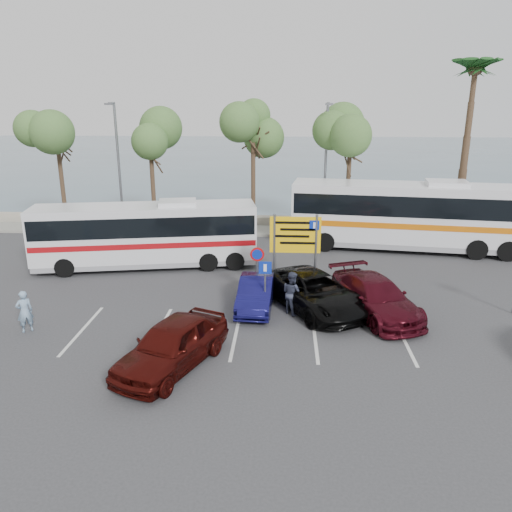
# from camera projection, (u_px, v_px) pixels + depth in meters

# --- Properties ---
(ground) EXTENTS (120.00, 120.00, 0.00)m
(ground) POSITION_uv_depth(u_px,v_px,m) (269.00, 323.00, 19.30)
(ground) COLOR #343436
(ground) RESTS_ON ground
(kerb_strip) EXTENTS (44.00, 2.40, 0.15)m
(kerb_strip) POSITION_uv_depth(u_px,v_px,m) (276.00, 231.00, 32.62)
(kerb_strip) COLOR gray
(kerb_strip) RESTS_ON ground
(seawall) EXTENTS (48.00, 0.80, 0.60)m
(seawall) POSITION_uv_depth(u_px,v_px,m) (277.00, 221.00, 34.46)
(seawall) COLOR gray
(seawall) RESTS_ON ground
(sea) EXTENTS (140.00, 140.00, 0.00)m
(sea) POSITION_uv_depth(u_px,v_px,m) (282.00, 157.00, 76.49)
(sea) COLOR #435D6B
(sea) RESTS_ON ground
(tree_far_left) EXTENTS (3.20, 3.20, 7.60)m
(tree_far_left) POSITION_uv_depth(u_px,v_px,m) (56.00, 132.00, 31.53)
(tree_far_left) COLOR #382619
(tree_far_left) RESTS_ON kerb_strip
(tree_left) EXTENTS (3.20, 3.20, 7.20)m
(tree_left) POSITION_uv_depth(u_px,v_px,m) (150.00, 138.00, 31.30)
(tree_left) COLOR #382619
(tree_left) RESTS_ON kerb_strip
(tree_mid) EXTENTS (3.20, 3.20, 8.00)m
(tree_mid) POSITION_uv_depth(u_px,v_px,m) (253.00, 127.00, 30.75)
(tree_mid) COLOR #382619
(tree_mid) RESTS_ON kerb_strip
(tree_right) EXTENTS (3.20, 3.20, 7.40)m
(tree_right) POSITION_uv_depth(u_px,v_px,m) (351.00, 136.00, 30.56)
(tree_right) COLOR #382619
(tree_right) RESTS_ON kerb_strip
(palm_tree) EXTENTS (4.80, 4.80, 11.20)m
(palm_tree) POSITION_uv_depth(u_px,v_px,m) (475.00, 71.00, 29.07)
(palm_tree) COLOR #382619
(palm_tree) RESTS_ON kerb_strip
(street_lamp_left) EXTENTS (0.45, 1.15, 8.01)m
(street_lamp_left) POSITION_uv_depth(u_px,v_px,m) (118.00, 161.00, 31.37)
(street_lamp_left) COLOR slate
(street_lamp_left) RESTS_ON kerb_strip
(street_lamp_right) EXTENTS (0.45, 1.15, 8.01)m
(street_lamp_right) POSITION_uv_depth(u_px,v_px,m) (326.00, 163.00, 30.65)
(street_lamp_right) COLOR slate
(street_lamp_right) RESTS_ON kerb_strip
(direction_sign) EXTENTS (2.20, 0.12, 3.60)m
(direction_sign) POSITION_uv_depth(u_px,v_px,m) (295.00, 241.00, 21.57)
(direction_sign) COLOR slate
(direction_sign) RESTS_ON ground
(sign_no_stop) EXTENTS (0.60, 0.08, 2.35)m
(sign_no_stop) POSITION_uv_depth(u_px,v_px,m) (257.00, 265.00, 21.14)
(sign_no_stop) COLOR slate
(sign_no_stop) RESTS_ON ground
(sign_parking) EXTENTS (0.50, 0.07, 2.25)m
(sign_parking) POSITION_uv_depth(u_px,v_px,m) (265.00, 280.00, 19.63)
(sign_parking) COLOR slate
(sign_parking) RESTS_ON ground
(lane_markings) EXTENTS (12.02, 4.20, 0.01)m
(lane_markings) POSITION_uv_depth(u_px,v_px,m) (238.00, 334.00, 18.41)
(lane_markings) COLOR silver
(lane_markings) RESTS_ON ground
(coach_bus_left) EXTENTS (11.32, 4.36, 3.45)m
(coach_bus_left) POSITION_uv_depth(u_px,v_px,m) (146.00, 237.00, 25.38)
(coach_bus_left) COLOR silver
(coach_bus_left) RESTS_ON ground
(coach_bus_right) EXTENTS (13.20, 4.43, 4.04)m
(coach_bus_right) POSITION_uv_depth(u_px,v_px,m) (407.00, 218.00, 28.34)
(coach_bus_right) COLOR silver
(coach_bus_right) RESTS_ON ground
(car_blue) EXTENTS (1.52, 3.96, 1.29)m
(car_blue) POSITION_uv_depth(u_px,v_px,m) (256.00, 293.00, 20.57)
(car_blue) COLOR #12104E
(car_blue) RESTS_ON ground
(car_maroon) EXTENTS (3.77, 5.54, 1.49)m
(car_maroon) POSITION_uv_depth(u_px,v_px,m) (375.00, 297.00, 19.90)
(car_maroon) COLOR #440B15
(car_maroon) RESTS_ON ground
(car_red) EXTENTS (3.57, 5.02, 1.59)m
(car_red) POSITION_uv_depth(u_px,v_px,m) (172.00, 345.00, 15.90)
(car_red) COLOR #3F0C09
(car_red) RESTS_ON ground
(suv_black) EXTENTS (4.86, 5.96, 1.51)m
(suv_black) POSITION_uv_depth(u_px,v_px,m) (314.00, 292.00, 20.41)
(suv_black) COLOR black
(suv_black) RESTS_ON ground
(pedestrian_near) EXTENTS (0.70, 0.67, 1.61)m
(pedestrian_near) POSITION_uv_depth(u_px,v_px,m) (25.00, 311.00, 18.38)
(pedestrian_near) COLOR #7E9BB7
(pedestrian_near) RESTS_ON ground
(pedestrian_far) EXTENTS (1.06, 1.09, 1.77)m
(pedestrian_far) POSITION_uv_depth(u_px,v_px,m) (292.00, 293.00, 19.94)
(pedestrian_far) COLOR #2E3245
(pedestrian_far) RESTS_ON ground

